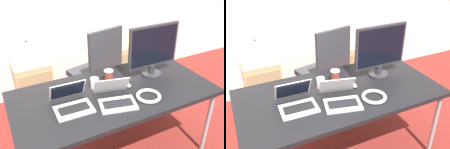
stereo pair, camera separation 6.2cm
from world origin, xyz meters
The scene contains 12 objects.
desk centered at (0.00, 0.00, 0.71)m, with size 1.80×0.89×0.75m.
office_chair centered at (0.16, 0.77, 0.43)m, with size 0.57×0.61×1.12m.
cabinet_left centered at (-0.52, 1.22, 0.32)m, with size 0.43×0.49×0.64m.
cabinet_right centered at (0.76, 1.22, 0.32)m, with size 0.43×0.49×0.64m.
water_bottle centered at (-0.52, 1.23, 0.77)m, with size 0.08×0.08×0.26m.
laptop_left centered at (-0.07, -0.15, 0.79)m, with size 0.34×0.36×0.20m.
laptop_right centered at (-0.41, -0.05, 0.80)m, with size 0.30×0.30×0.20m.
monitor centered at (0.47, 0.11, 1.02)m, with size 0.53×0.20×0.51m.
mouse centered at (0.15, 0.01, 0.77)m, with size 0.04×0.07×0.03m.
coffee_cup_white centered at (-0.13, 0.14, 0.80)m, with size 0.07×0.07×0.10m.
coffee_cup_brown centered at (0.04, 0.18, 0.81)m, with size 0.09×0.09×0.12m.
cable_coil centered at (0.21, -0.22, 0.77)m, with size 0.22×0.22×0.03m.
Camera 1 is at (-0.88, -1.66, 1.96)m, focal length 40.00 mm.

